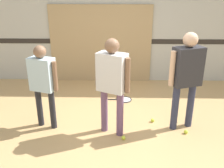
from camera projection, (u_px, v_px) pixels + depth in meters
ground_plane at (121, 133)px, 4.22m from camera, size 16.00×16.00×0.00m
wall_back at (120, 18)px, 6.02m from camera, size 16.00×0.07×3.20m
wall_panel at (101, 44)px, 6.21m from camera, size 2.51×0.05×1.91m
person_instructor at (112, 77)px, 3.87m from camera, size 0.55×0.42×1.60m
person_student_left at (43, 79)px, 4.10m from camera, size 0.53×0.34×1.45m
person_student_right at (187, 72)px, 4.02m from camera, size 0.60×0.40×1.66m
racket_spare_on_floor at (124, 100)px, 5.42m from camera, size 0.55×0.31×0.03m
tennis_ball_near_instructor at (123, 138)px, 4.02m from camera, size 0.07×0.07×0.07m
tennis_ball_by_spare_racket at (119, 97)px, 5.51m from camera, size 0.07×0.07×0.07m
tennis_ball_stray_left at (186, 132)px, 4.18m from camera, size 0.07×0.07×0.07m
tennis_ball_stray_right at (153, 120)px, 4.55m from camera, size 0.07×0.07×0.07m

